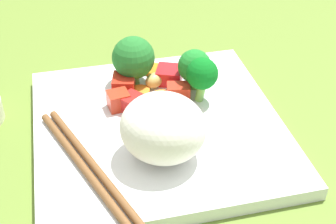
% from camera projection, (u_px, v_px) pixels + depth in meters
% --- Properties ---
extents(ground_plane, '(1.10, 1.10, 0.02)m').
position_uv_depth(ground_plane, '(159.00, 140.00, 0.55)').
color(ground_plane, olive).
extents(square_plate, '(0.28, 0.28, 0.02)m').
position_uv_depth(square_plate, '(158.00, 128.00, 0.54)').
color(square_plate, white).
rests_on(square_plate, ground_plane).
extents(rice_mound, '(0.11, 0.11, 0.07)m').
position_uv_depth(rice_mound, '(163.00, 128.00, 0.47)').
color(rice_mound, white).
rests_on(rice_mound, square_plate).
extents(broccoli_floret_0, '(0.04, 0.04, 0.06)m').
position_uv_depth(broccoli_floret_0, '(202.00, 74.00, 0.55)').
color(broccoli_floret_0, '#75B651').
rests_on(broccoli_floret_0, square_plate).
extents(broccoli_floret_1, '(0.05, 0.05, 0.06)m').
position_uv_depth(broccoli_floret_1, '(133.00, 58.00, 0.58)').
color(broccoli_floret_1, '#77BE5F').
rests_on(broccoli_floret_1, square_plate).
extents(broccoli_floret_2, '(0.04, 0.04, 0.05)m').
position_uv_depth(broccoli_floret_2, '(195.00, 67.00, 0.57)').
color(broccoli_floret_2, '#64A145').
rests_on(broccoli_floret_2, square_plate).
extents(carrot_slice_0, '(0.04, 0.04, 0.01)m').
position_uv_depth(carrot_slice_0, '(163.00, 99.00, 0.57)').
color(carrot_slice_0, orange).
rests_on(carrot_slice_0, square_plate).
extents(carrot_slice_1, '(0.03, 0.03, 0.01)m').
position_uv_depth(carrot_slice_1, '(157.00, 108.00, 0.55)').
color(carrot_slice_1, orange).
rests_on(carrot_slice_1, square_plate).
extents(carrot_slice_2, '(0.03, 0.03, 0.00)m').
position_uv_depth(carrot_slice_2, '(142.00, 120.00, 0.53)').
color(carrot_slice_2, orange).
rests_on(carrot_slice_2, square_plate).
extents(carrot_slice_3, '(0.03, 0.03, 0.01)m').
position_uv_depth(carrot_slice_3, '(140.00, 92.00, 0.57)').
color(carrot_slice_3, orange).
rests_on(carrot_slice_3, square_plate).
extents(carrot_slice_4, '(0.03, 0.03, 0.00)m').
position_uv_depth(carrot_slice_4, '(153.00, 70.00, 0.62)').
color(carrot_slice_4, orange).
rests_on(carrot_slice_4, square_plate).
extents(carrot_slice_5, '(0.03, 0.03, 0.00)m').
position_uv_depth(carrot_slice_5, '(184.00, 114.00, 0.54)').
color(carrot_slice_5, orange).
rests_on(carrot_slice_5, square_plate).
extents(pepper_chunk_0, '(0.03, 0.02, 0.02)m').
position_uv_depth(pepper_chunk_0, '(118.00, 100.00, 0.55)').
color(pepper_chunk_0, red).
rests_on(pepper_chunk_0, square_plate).
extents(pepper_chunk_1, '(0.04, 0.04, 0.02)m').
position_uv_depth(pepper_chunk_1, '(169.00, 75.00, 0.59)').
color(pepper_chunk_1, red).
rests_on(pepper_chunk_1, square_plate).
extents(pepper_chunk_2, '(0.03, 0.04, 0.02)m').
position_uv_depth(pepper_chunk_2, '(124.00, 84.00, 0.58)').
color(pepper_chunk_2, red).
rests_on(pepper_chunk_2, square_plate).
extents(pepper_chunk_3, '(0.03, 0.03, 0.02)m').
position_uv_depth(pepper_chunk_3, '(178.00, 91.00, 0.57)').
color(pepper_chunk_3, red).
rests_on(pepper_chunk_3, square_plate).
extents(pepper_chunk_4, '(0.04, 0.04, 0.02)m').
position_uv_depth(pepper_chunk_4, '(135.00, 104.00, 0.54)').
color(pepper_chunk_4, red).
rests_on(pepper_chunk_4, square_plate).
extents(chicken_piece_0, '(0.03, 0.04, 0.02)m').
position_uv_depth(chicken_piece_0, '(170.00, 115.00, 0.52)').
color(chicken_piece_0, '#B48749').
rests_on(chicken_piece_0, square_plate).
extents(chicken_piece_1, '(0.03, 0.03, 0.02)m').
position_uv_depth(chicken_piece_1, '(154.00, 80.00, 0.58)').
color(chicken_piece_1, tan).
rests_on(chicken_piece_1, square_plate).
extents(chopstick_pair, '(0.08, 0.20, 0.01)m').
position_uv_depth(chopstick_pair, '(90.00, 168.00, 0.47)').
color(chopstick_pair, brown).
rests_on(chopstick_pair, square_plate).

